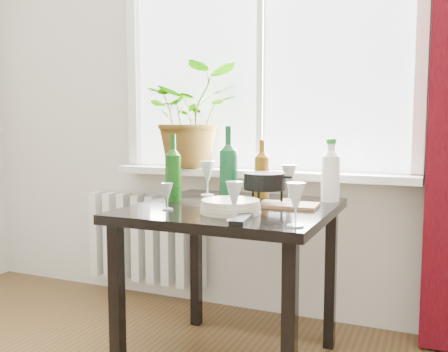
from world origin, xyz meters
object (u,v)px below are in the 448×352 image
at_px(plate_stack, 231,206).
at_px(wine_bottle_right, 228,163).
at_px(table, 233,226).
at_px(cleaning_bottle, 331,170).
at_px(potted_plant, 192,116).
at_px(bottle_amber, 262,168).
at_px(cutting_board, 288,205).
at_px(radiator, 146,238).
at_px(wineglass_back_left, 207,178).
at_px(fondue_pot, 265,189).
at_px(tv_remote, 241,219).
at_px(wineglass_front_right, 234,201).
at_px(wineglass_front_left, 167,196).
at_px(wineglass_back_center, 289,182).
at_px(wine_bottle_left, 173,167).
at_px(wineglass_far_right, 296,204).

bearing_deg(plate_stack, wine_bottle_right, 114.43).
distance_m(table, cleaning_bottle, 0.53).
bearing_deg(plate_stack, potted_plant, 126.00).
distance_m(bottle_amber, plate_stack, 0.48).
bearing_deg(wine_bottle_right, cutting_board, -5.06).
bearing_deg(bottle_amber, radiator, 159.23).
height_order(wineglass_back_left, fondue_pot, wineglass_back_left).
relative_size(table, wineglass_back_left, 4.76).
height_order(potted_plant, tv_remote, potted_plant).
bearing_deg(tv_remote, wineglass_front_right, 173.62).
height_order(table, potted_plant, potted_plant).
xyz_separation_m(cleaning_bottle, wineglass_front_left, (-0.58, -0.50, -0.09)).
bearing_deg(cutting_board, table, -162.24).
xyz_separation_m(wineglass_back_center, cutting_board, (0.05, -0.17, -0.08)).
xyz_separation_m(potted_plant, plate_stack, (0.57, -0.78, -0.38)).
xyz_separation_m(bottle_amber, tv_remote, (0.13, -0.62, -0.14)).
xyz_separation_m(fondue_pot, tv_remote, (0.05, -0.40, -0.06)).
xyz_separation_m(wine_bottle_left, wineglass_back_center, (0.50, 0.22, -0.07)).
bearing_deg(potted_plant, plate_stack, -54.00).
bearing_deg(potted_plant, wine_bottle_left, -71.42).
distance_m(table, cutting_board, 0.26).
xyz_separation_m(radiator, potted_plant, (0.34, -0.02, 0.76)).
distance_m(wine_bottle_right, wineglass_front_left, 0.36).
distance_m(radiator, bottle_amber, 1.07).
relative_size(wine_bottle_right, wineglass_back_center, 2.04).
bearing_deg(wine_bottle_left, wineglass_front_right, -37.89).
relative_size(wineglass_back_center, fondue_pot, 0.82).
relative_size(wineglass_far_right, wineglass_back_left, 0.89).
bearing_deg(wine_bottle_left, radiator, 131.57).
relative_size(table, wine_bottle_right, 2.39).
xyz_separation_m(radiator, plate_stack, (0.91, -0.80, 0.39)).
relative_size(wineglass_far_right, wineglass_front_left, 1.40).
distance_m(wine_bottle_right, wineglass_front_right, 0.48).
bearing_deg(wine_bottle_right, fondue_pot, -6.15).
bearing_deg(tv_remote, wine_bottle_left, 135.57).
relative_size(radiator, cutting_board, 3.15).
height_order(wineglass_back_center, plate_stack, wineglass_back_center).
xyz_separation_m(potted_plant, wine_bottle_right, (0.45, -0.51, -0.23)).
relative_size(potted_plant, fondue_pot, 2.82).
relative_size(wineglass_back_center, cutting_board, 0.69).
xyz_separation_m(wineglass_back_left, fondue_pot, (0.35, -0.16, -0.02)).
distance_m(potted_plant, plate_stack, 1.04).
bearing_deg(table, wine_bottle_left, 175.68).
xyz_separation_m(wine_bottle_right, tv_remote, (0.23, -0.42, -0.17)).
distance_m(table, wineglass_front_right, 0.39).
height_order(wine_bottle_left, cutting_board, wine_bottle_left).
distance_m(wineglass_back_left, wineglass_front_left, 0.44).
bearing_deg(wineglass_back_left, wineglass_front_right, -56.48).
bearing_deg(wineglass_front_left, cutting_board, 31.85).
relative_size(wineglass_back_left, tv_remote, 0.99).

